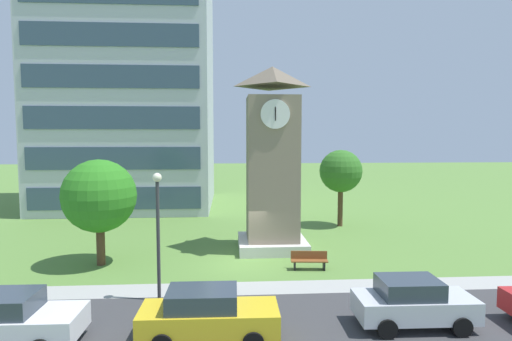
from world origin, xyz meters
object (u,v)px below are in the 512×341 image
Objects in this scene: clock_tower at (272,169)px; tree_by_building at (99,196)px; parked_car_yellow at (208,314)px; parked_car_silver at (413,302)px; street_lamp at (158,221)px; parked_car_white at (5,320)px; park_bench at (309,260)px; tree_near_tower at (341,172)px.

tree_by_building is at bearing -164.54° from clock_tower.
clock_tower reaches higher than parked_car_yellow.
parked_car_silver is at bearing 4.43° from parked_car_yellow.
street_lamp is 1.27× the size of parked_car_silver.
parked_car_yellow is at bearing -0.14° from parked_car_white.
street_lamp is 1.12× the size of parked_car_white.
park_bench is at bearing 32.43° from parked_car_white.
clock_tower is at bearing 54.32° from street_lamp.
park_bench is at bearing 27.26° from street_lamp.
parked_car_silver is (-1.81, -16.23, -3.14)m from tree_near_tower.
street_lamp is at bearing 162.11° from parked_car_silver.
parked_car_silver is (12.83, -7.84, -2.68)m from tree_by_building.
clock_tower is at bearing 15.46° from tree_by_building.
parked_car_white and parked_car_yellow have the same top height.
clock_tower is 2.29× the size of parked_car_white.
park_bench is 0.40× the size of parked_car_white.
street_lamp is at bearing 121.12° from parked_car_yellow.
tree_by_building is (-14.64, -8.39, -0.46)m from tree_near_tower.
parked_car_yellow is 7.03m from parked_car_silver.
tree_by_building is at bearing 86.82° from parked_car_white.
clock_tower reaches higher than park_bench.
park_bench is 0.34× the size of tree_by_building.
parked_car_white is at bearing -177.73° from parked_car_silver.
park_bench is (1.43, -3.92, -4.23)m from clock_tower.
park_bench is at bearing 56.29° from parked_car_yellow.
parked_car_yellow is at bearing -117.73° from tree_near_tower.
tree_near_tower is 19.21m from parked_car_yellow.
parked_car_silver is at bearing -17.89° from street_lamp.
clock_tower is 1.88× the size of tree_near_tower.
tree_near_tower reaches higher than parked_car_yellow.
tree_near_tower is 1.03× the size of tree_by_building.
parked_car_silver is (13.30, 0.53, -0.00)m from parked_car_white.
parked_car_yellow is at bearing -55.21° from tree_by_building.
parked_car_white is at bearing 179.86° from parked_car_yellow.
street_lamp reaches higher than parked_car_silver.
tree_near_tower is (4.17, 9.81, 3.54)m from park_bench.
parked_car_silver is at bearing 2.27° from parked_car_white.
clock_tower is 2.05× the size of street_lamp.
tree_by_building reaches higher than street_lamp.
clock_tower is at bearing 48.85° from parked_car_white.
parked_car_yellow is at bearing -175.57° from parked_car_silver.
parked_car_white is (-15.10, -16.76, -3.14)m from tree_near_tower.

